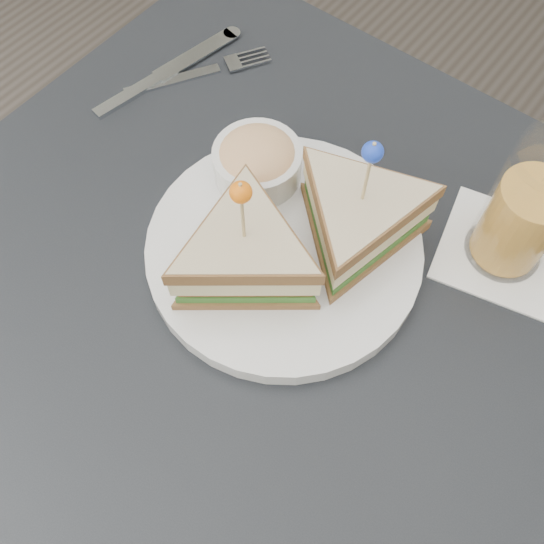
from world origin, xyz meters
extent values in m
plane|color=#3F3833|center=(0.00, 0.00, 0.00)|extent=(3.50, 3.50, 0.00)
cube|color=black|center=(0.00, 0.00, 0.73)|extent=(0.80, 0.80, 0.03)
cylinder|color=black|center=(-0.35, 0.35, 0.36)|extent=(0.04, 0.04, 0.72)
cylinder|color=white|center=(-0.01, 0.06, 0.76)|extent=(0.33, 0.33, 0.02)
cylinder|color=white|center=(-0.01, 0.06, 0.77)|extent=(0.33, 0.33, 0.01)
cylinder|color=tan|center=(-0.02, 0.01, 0.88)|extent=(0.00, 0.00, 0.09)
sphere|color=orange|center=(-0.02, 0.01, 0.91)|extent=(0.02, 0.02, 0.02)
cylinder|color=tan|center=(0.04, 0.11, 0.88)|extent=(0.00, 0.00, 0.09)
sphere|color=#193ABE|center=(0.04, 0.11, 0.91)|extent=(0.02, 0.02, 0.02)
cylinder|color=white|center=(-0.09, 0.11, 0.79)|extent=(0.11, 0.11, 0.04)
ellipsoid|color=#E0B772|center=(-0.09, 0.11, 0.80)|extent=(0.10, 0.10, 0.04)
cube|color=#B9BEC4|center=(-0.28, 0.17, 0.75)|extent=(0.08, 0.11, 0.00)
cube|color=#B9BEC4|center=(-0.24, 0.24, 0.75)|extent=(0.03, 0.03, 0.00)
cube|color=silver|center=(-0.30, 0.12, 0.75)|extent=(0.04, 0.10, 0.01)
cube|color=silver|center=(-0.28, 0.22, 0.75)|extent=(0.05, 0.13, 0.00)
cylinder|color=silver|center=(-0.27, 0.28, 0.75)|extent=(0.03, 0.03, 0.00)
cube|color=white|center=(0.17, 0.20, 0.75)|extent=(0.15, 0.15, 0.00)
cylinder|color=gold|center=(0.17, 0.20, 0.81)|extent=(0.09, 0.09, 0.10)
cylinder|color=white|center=(0.17, 0.20, 0.83)|extent=(0.10, 0.10, 0.16)
cube|color=white|center=(0.16, 0.19, 0.85)|extent=(0.02, 0.02, 0.02)
camera|label=1|loc=(0.18, -0.21, 1.32)|focal=40.00mm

